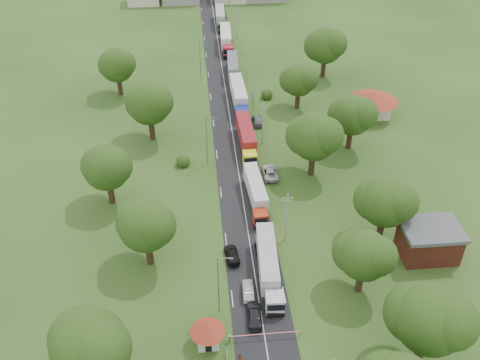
{
  "coord_description": "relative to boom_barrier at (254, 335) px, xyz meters",
  "views": [
    {
      "loc": [
        -7.15,
        -67.32,
        56.2
      ],
      "look_at": [
        -0.35,
        5.26,
        3.0
      ],
      "focal_mm": 40.0,
      "sensor_mm": 36.0,
      "label": 1
    }
  ],
  "objects": [
    {
      "name": "tree_7",
      "position": [
        25.34,
        75.17,
        6.96
      ],
      "size": [
        9.6,
        9.6,
        12.05
      ],
      "color": "#382616",
      "rests_on": "ground"
    },
    {
      "name": "truck_4",
      "position": [
        3.7,
        76.98,
        1.22
      ],
      "size": [
        3.14,
        14.38,
        3.97
      ],
      "color": "white",
      "rests_on": "ground"
    },
    {
      "name": "car_verge_far",
      "position": [
        6.86,
        54.01,
        -0.07
      ],
      "size": [
        1.94,
        4.8,
        1.63
      ],
      "primitive_type": "imported",
      "rotation": [
        0.0,
        0.0,
        3.14
      ],
      "color": "slate",
      "rests_on": "ground"
    },
    {
      "name": "car_verge_near",
      "position": [
        6.86,
        35.19,
        -0.1
      ],
      "size": [
        2.63,
        5.7,
        1.58
      ],
      "primitive_type": "imported",
      "rotation": [
        0.0,
        0.0,
        3.14
      ],
      "color": "#B1B1B1",
      "rests_on": "ground"
    },
    {
      "name": "pole_2",
      "position": [
        6.86,
        46.0,
        3.79
      ],
      "size": [
        1.6,
        0.24,
        9.0
      ],
      "color": "gray",
      "rests_on": "ground"
    },
    {
      "name": "truck_5",
      "position": [
        3.34,
        95.42,
        1.42
      ],
      "size": [
        3.26,
        15.79,
        4.37
      ],
      "color": "maroon",
      "rests_on": "ground"
    },
    {
      "name": "car_lane_mid",
      "position": [
        0.01,
        7.65,
        -0.2
      ],
      "size": [
        1.6,
        4.23,
        1.38
      ],
      "primitive_type": "imported",
      "rotation": [
        0.0,
        0.0,
        3.11
      ],
      "color": "#AAACB2",
      "rests_on": "ground"
    },
    {
      "name": "road",
      "position": [
        1.36,
        45.0,
        -0.89
      ],
      "size": [
        8.0,
        200.0,
        0.04
      ],
      "primitive_type": "cube",
      "color": "black",
      "rests_on": "ground"
    },
    {
      "name": "tree_12",
      "position": [
        -14.66,
        50.17,
        6.96
      ],
      "size": [
        9.6,
        9.6,
        12.05
      ],
      "color": "#382616",
      "rests_on": "ground"
    },
    {
      "name": "truck_0",
      "position": [
        3.18,
        10.75,
        1.27
      ],
      "size": [
        3.18,
        14.78,
        4.08
      ],
      "color": "silver",
      "rests_on": "ground"
    },
    {
      "name": "house_brick",
      "position": [
        27.36,
        13.0,
        1.76
      ],
      "size": [
        8.6,
        6.6,
        5.2
      ],
      "color": "maroon",
      "rests_on": "ground"
    },
    {
      "name": "truck_3",
      "position": [
        3.75,
        62.23,
        1.43
      ],
      "size": [
        2.95,
        15.78,
        4.37
      ],
      "color": "navy",
      "rests_on": "ground"
    },
    {
      "name": "info_sign",
      "position": [
        6.56,
        60.0,
        2.11
      ],
      "size": [
        0.12,
        3.1,
        4.1
      ],
      "color": "slate",
      "rests_on": "ground"
    },
    {
      "name": "tree_5",
      "position": [
        23.35,
        43.16,
        6.33
      ],
      "size": [
        8.8,
        8.8,
        11.07
      ],
      "color": "#382616",
      "rests_on": "ground"
    },
    {
      "name": "tree_9",
      "position": [
        -18.66,
        -4.83,
        6.96
      ],
      "size": [
        9.6,
        9.6,
        12.05
      ],
      "color": "#382616",
      "rests_on": "ground"
    },
    {
      "name": "truck_2",
      "position": [
        3.62,
        45.12,
        1.32
      ],
      "size": [
        2.96,
        15.06,
        4.17
      ],
      "color": "yellow",
      "rests_on": "ground"
    },
    {
      "name": "truck_6",
      "position": [
        2.97,
        113.19,
        1.23
      ],
      "size": [
        2.86,
        14.47,
        4.0
      ],
      "color": "#296B28",
      "rests_on": "ground"
    },
    {
      "name": "tree_6",
      "position": [
        16.35,
        60.14,
        5.7
      ],
      "size": [
        8.0,
        8.0,
        10.1
      ],
      "color": "#382616",
      "rests_on": "ground"
    },
    {
      "name": "tree_4",
      "position": [
        14.34,
        35.17,
        6.96
      ],
      "size": [
        9.6,
        9.6,
        12.05
      ],
      "color": "#382616",
      "rests_on": "ground"
    },
    {
      "name": "lamp_2",
      "position": [
        -3.99,
        75.0,
        4.66
      ],
      "size": [
        2.03,
        0.22,
        10.0
      ],
      "color": "slate",
      "rests_on": "ground"
    },
    {
      "name": "boom_barrier",
      "position": [
        0.0,
        0.0,
        0.0
      ],
      "size": [
        9.22,
        0.35,
        1.18
      ],
      "color": "slate",
      "rests_on": "ground"
    },
    {
      "name": "tree_10",
      "position": [
        -13.65,
        15.16,
        6.33
      ],
      "size": [
        8.8,
        8.8,
        11.07
      ],
      "color": "#382616",
      "rests_on": "ground"
    },
    {
      "name": "ground",
      "position": [
        1.36,
        25.0,
        -0.89
      ],
      "size": [
        260.0,
        260.0,
        0.0
      ],
      "primitive_type": "plane",
      "color": "#224115",
      "rests_on": "ground"
    },
    {
      "name": "guard_booth",
      "position": [
        -5.84,
        -0.0,
        1.27
      ],
      "size": [
        4.4,
        4.4,
        3.45
      ],
      "color": "beige",
      "rests_on": "ground"
    },
    {
      "name": "tree_2",
      "position": [
        15.35,
        7.14,
        5.7
      ],
      "size": [
        8.0,
        8.0,
        10.1
      ],
      "color": "#382616",
      "rests_on": "ground"
    },
    {
      "name": "pole_1",
      "position": [
        6.86,
        18.0,
        3.79
      ],
      "size": [
        1.6,
        0.24,
        9.0
      ],
      "color": "gray",
      "rests_on": "ground"
    },
    {
      "name": "car_lane_front",
      "position": [
        0.36,
        3.23,
        -0.07
      ],
      "size": [
        2.16,
        4.9,
        1.64
      ],
      "primitive_type": "imported",
      "rotation": [
        0.0,
        0.0,
        3.1
      ],
      "color": "black",
      "rests_on": "ground"
    },
    {
      "name": "house_cream",
      "position": [
        31.36,
        55.0,
        2.75
      ],
      "size": [
        10.08,
        10.08,
        5.8
      ],
      "color": "beige",
      "rests_on": "ground"
    },
    {
      "name": "lamp_0",
      "position": [
        -3.99,
        5.0,
        4.66
      ],
      "size": [
        2.03,
        0.22,
        10.0
      ],
      "color": "slate",
      "rests_on": "ground"
    },
    {
      "name": "lamp_1",
      "position": [
        -3.99,
        40.0,
        4.66
      ],
      "size": [
        2.03,
        0.22,
        10.0
      ],
      "color": "slate",
      "rests_on": "ground"
    },
    {
      "name": "car_lane_rear",
      "position": [
        -1.64,
        14.87,
        -0.21
      ],
      "size": [
        2.37,
        4.84,
        1.36
      ],
      "primitive_type": "imported",
      "rotation": [
        0.0,
        0.0,
        3.24
      ],
      "color": "black",
      "rests_on": "ground"
    },
    {
      "name": "pole_4",
      "position": [
        6.86,
        102.0,
        3.79
      ],
      "size": [
        1.6,
        0.24,
        9.0
      ],
      "color": "gray",
      "rests_on": "ground"
    },
    {
      "name": "pedestrian_near",
      "position": [
        -2.14,
        -3.5,
        -0.0
      ],
      "size": [
        0.76,
        0.63,
        1.78
      ],
      "primitive_type": "imported",
      "rotation": [
        0.0,
        0.0,
        0.37
      ],
      "color": "gray",
      "rests_on": "ground"
    },
    {
      "name": "pedestrian_booth",
      "position": [
        -5.14,
        2.11,
        -0.07
      ],
      "size": [
        1.02,
        0.99,
        1.65
      ],
      "primitive_type": "imported",
      "rotation": [
        0.0,
        0.0,
        -0.67
      ],
      "color": "gray",
      "rests_on": "ground"
    },
    {
      "name": "tree_13",
      "position": [
        -22.65,
        70.16,
        6.33
      ],
      "size": [
        8.8,
        8.8,
        11.07
      ],
      "color": "#382616",
      "rests_on": "ground"
    },
    {
      "name": "tree_3",
      "position": [
        21.35,
        17.16,
        6.33
      ],
      "size": [
        8.8,
        8.8,
        11.07
      ],
      "color": "#382616",
      "rests_on": "ground"
    },
    {
      "name": "pole_3",
      "position": [
        6.86,
        74.0,
        3.79
      ],
      "size": [
        1.6,
        0.24,
        9.0
      ],
      "color": "gray",
      "rests_on": "ground"
    },
    {
      "name": "truck_1",
      "position": [
        3.47,
        27.76,
        1.13
      ],
      "size": [
        3.07,
        13.78,
        3.8
      ],
      "color": "#A72D13",
      "rests_on": "ground"
    },
    {
      "name": "tree_11",
      "position": [
        -20.65,
        30.16,
        6.33
      ],
      "size": [
        8.8,
        8.8,
        11.07
      ],
      "color": "#382616",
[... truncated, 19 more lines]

